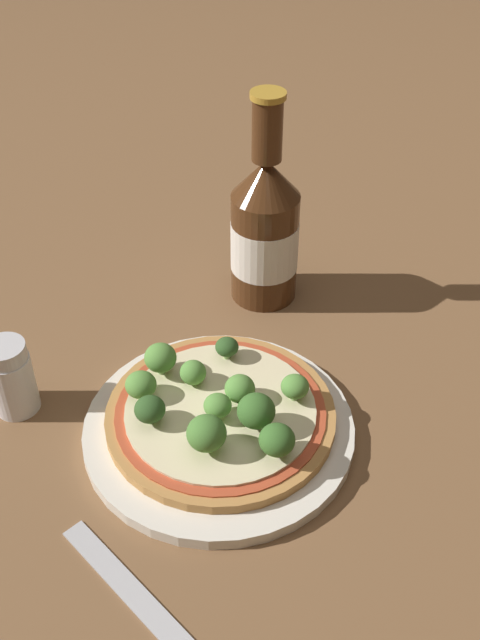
% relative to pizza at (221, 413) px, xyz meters
% --- Properties ---
extents(ground_plane, '(3.00, 3.00, 0.00)m').
position_rel_pizza_xyz_m(ground_plane, '(-0.00, -0.01, -0.02)').
color(ground_plane, brown).
extents(plate, '(0.24, 0.24, 0.01)m').
position_rel_pizza_xyz_m(plate, '(-0.01, -0.00, -0.01)').
color(plate, silver).
rests_on(plate, ground_plane).
extents(pizza, '(0.21, 0.21, 0.01)m').
position_rel_pizza_xyz_m(pizza, '(0.00, 0.00, 0.00)').
color(pizza, '#B77F42').
rests_on(pizza, plate).
extents(broccoli_floret_0, '(0.02, 0.02, 0.02)m').
position_rel_pizza_xyz_m(broccoli_floret_0, '(0.02, 0.04, 0.02)').
color(broccoli_floret_0, '#7A9E5B').
rests_on(broccoli_floret_0, pizza).
extents(broccoli_floret_1, '(0.03, 0.03, 0.03)m').
position_rel_pizza_xyz_m(broccoli_floret_1, '(0.04, -0.06, 0.02)').
color(broccoli_floret_1, '#7A9E5B').
rests_on(broccoli_floret_1, pizza).
extents(broccoli_floret_2, '(0.03, 0.03, 0.03)m').
position_rel_pizza_xyz_m(broccoli_floret_2, '(-0.03, -0.07, 0.03)').
color(broccoli_floret_2, '#7A9E5B').
rests_on(broccoli_floret_2, pizza).
extents(broccoli_floret_3, '(0.03, 0.03, 0.03)m').
position_rel_pizza_xyz_m(broccoli_floret_3, '(0.02, -0.01, 0.02)').
color(broccoli_floret_3, '#7A9E5B').
rests_on(broccoli_floret_3, pizza).
extents(broccoli_floret_4, '(0.02, 0.02, 0.02)m').
position_rel_pizza_xyz_m(broccoli_floret_4, '(0.06, 0.02, 0.02)').
color(broccoli_floret_4, '#7A9E5B').
rests_on(broccoli_floret_4, pizza).
extents(broccoli_floret_5, '(0.03, 0.03, 0.03)m').
position_rel_pizza_xyz_m(broccoli_floret_5, '(0.02, 0.07, 0.03)').
color(broccoli_floret_5, '#7A9E5B').
rests_on(broccoli_floret_5, pizza).
extents(broccoli_floret_6, '(0.03, 0.03, 0.03)m').
position_rel_pizza_xyz_m(broccoli_floret_6, '(-0.05, -0.02, 0.03)').
color(broccoli_floret_6, '#7A9E5B').
rests_on(broccoli_floret_6, pizza).
extents(broccoli_floret_7, '(0.03, 0.03, 0.03)m').
position_rel_pizza_xyz_m(broccoli_floret_7, '(-0.04, 0.05, 0.02)').
color(broccoli_floret_7, '#7A9E5B').
rests_on(broccoli_floret_7, pizza).
extents(broccoli_floret_8, '(0.03, 0.03, 0.04)m').
position_rel_pizza_xyz_m(broccoli_floret_8, '(-0.01, -0.04, 0.03)').
color(broccoli_floret_8, '#7A9E5B').
rests_on(broccoli_floret_8, pizza).
extents(broccoli_floret_9, '(0.02, 0.02, 0.02)m').
position_rel_pizza_xyz_m(broccoli_floret_9, '(-0.01, -0.00, 0.02)').
color(broccoli_floret_9, '#7A9E5B').
rests_on(broccoli_floret_9, pizza).
extents(broccoli_floret_10, '(0.03, 0.03, 0.03)m').
position_rel_pizza_xyz_m(broccoli_floret_10, '(-0.02, 0.07, 0.02)').
color(broccoli_floret_10, '#7A9E5B').
rests_on(broccoli_floret_10, pizza).
extents(beer_bottle, '(0.07, 0.07, 0.23)m').
position_rel_pizza_xyz_m(beer_bottle, '(0.20, 0.05, 0.07)').
color(beer_bottle, '#472814').
rests_on(beer_bottle, ground_plane).
extents(pepper_shaker, '(0.04, 0.04, 0.08)m').
position_rel_pizza_xyz_m(pepper_shaker, '(-0.06, 0.18, 0.02)').
color(pepper_shaker, silver).
rests_on(pepper_shaker, ground_plane).
extents(fork, '(0.09, 0.19, 0.00)m').
position_rel_pizza_xyz_m(fork, '(-0.18, -0.03, -0.02)').
color(fork, '#B2B2B7').
rests_on(fork, ground_plane).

